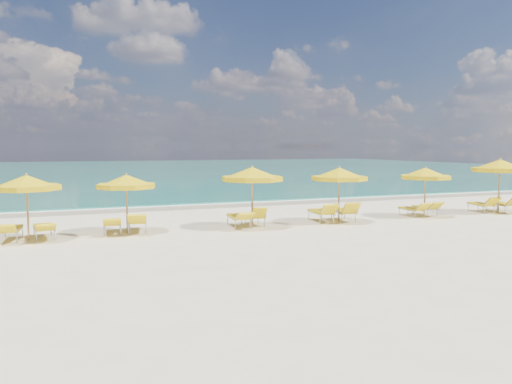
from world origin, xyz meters
name	(u,v)px	position (x,y,z in m)	size (l,w,h in m)	color
ground_plane	(270,226)	(0.00, 0.00, 0.00)	(120.00, 120.00, 0.00)	beige
ocean	(123,171)	(0.00, 48.00, 0.00)	(120.00, 80.00, 0.30)	#126852
wet_sand_band	(215,205)	(0.00, 7.40, 0.00)	(120.00, 2.60, 0.01)	tan
foam_line	(210,204)	(0.00, 8.20, 0.00)	(120.00, 1.20, 0.03)	white
whitecap_near	(85,193)	(-6.00, 17.00, 0.00)	(14.00, 0.36, 0.05)	white
whitecap_far	(247,181)	(8.00, 24.00, 0.00)	(18.00, 0.30, 0.05)	white
umbrella_2	(27,183)	(-8.49, 0.26, 1.88)	(2.56, 2.56, 2.20)	#A97E54
umbrella_3	(126,182)	(-5.30, 0.50, 1.81)	(2.42, 2.42, 2.13)	#A97E54
umbrella_4	(252,175)	(-0.76, -0.03, 2.01)	(2.81, 2.81, 2.36)	#A97E54
umbrella_5	(339,175)	(2.94, -0.14, 1.94)	(2.61, 2.61, 2.27)	#A97E54
umbrella_6	(425,174)	(7.28, -0.08, 1.88)	(2.60, 2.60, 2.20)	#A97E54
umbrella_7	(500,166)	(11.35, -0.28, 2.16)	(2.91, 2.91, 2.53)	#A97E54
lounger_2_left	(11,234)	(-9.03, 0.43, 0.22)	(0.73, 1.90, 0.72)	#A5A8AD
lounger_2_right	(44,232)	(-8.02, 0.42, 0.22)	(0.79, 1.95, 0.68)	#A5A8AD
lounger_3_left	(112,227)	(-5.80, 0.70, 0.22)	(0.78, 1.95, 0.70)	#A5A8AD
lounger_3_right	(137,225)	(-4.93, 0.68, 0.24)	(0.95, 2.07, 0.81)	#A5A8AD
lounger_4_left	(239,221)	(-1.18, 0.28, 0.23)	(0.82, 2.04, 0.73)	#A5A8AD
lounger_4_right	(255,219)	(-0.41, 0.57, 0.21)	(0.82, 1.72, 0.81)	#A5A8AD
lounger_5_left	(321,216)	(2.41, 0.34, 0.24)	(0.87, 2.00, 0.87)	#A5A8AD
lounger_5_right	(344,215)	(3.39, 0.22, 0.24)	(1.01, 1.99, 0.90)	#A5A8AD
lounger_6_left	(412,212)	(6.90, 0.26, 0.20)	(0.57, 1.60, 0.71)	#A5A8AD
lounger_6_right	(425,211)	(7.71, 0.36, 0.20)	(0.67, 1.69, 0.71)	#A5A8AD
lounger_7_left	(481,207)	(10.85, 0.23, 0.22)	(0.91, 1.83, 0.82)	#A5A8AD
lounger_7_right	(502,207)	(11.75, -0.11, 0.24)	(0.92, 1.99, 0.86)	#A5A8AD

